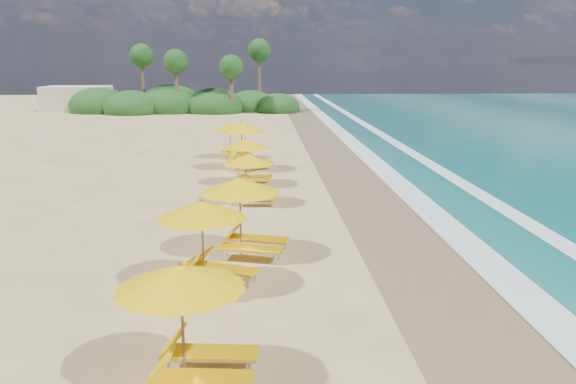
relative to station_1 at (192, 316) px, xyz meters
The scene contains 12 objects.
ground 10.19m from the station_1, 77.76° to the left, with size 160.00×160.00×0.00m, color #D2B97B.
wet_sand 11.70m from the station_1, 58.12° to the left, with size 4.00×160.00×0.01m, color #7B6849.
surf_foam 13.32m from the station_1, 48.16° to the left, with size 4.00×160.00×0.01m.
station_1 is the anchor object (origin of this frame).
station_2 4.47m from the station_1, 91.36° to the left, with size 3.01×3.00×2.29m.
station_3 6.89m from the station_1, 83.50° to the left, with size 3.00×2.90×2.41m.
station_4 13.05m from the station_1, 86.22° to the left, with size 2.33×2.18×2.08m.
station_5 16.64m from the station_1, 87.69° to the left, with size 2.48×2.31×2.21m.
station_6 20.52m from the station_1, 88.86° to the left, with size 3.38×3.35×2.59m.
station_7 24.11m from the station_1, 91.00° to the left, with size 2.56×2.44×2.14m.
treeline 55.94m from the station_1, 98.01° to the left, with size 25.80×8.80×9.74m.
beach_building 61.19m from the station_1, 108.94° to the left, with size 7.00×5.00×2.80m, color beige.
Camera 1 is at (-0.92, -19.06, 5.62)m, focal length 35.39 mm.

